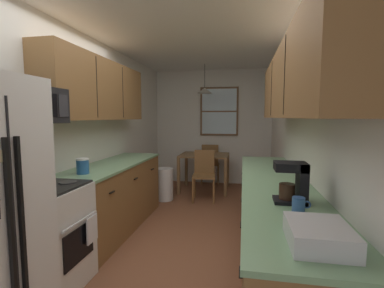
{
  "coord_description": "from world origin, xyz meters",
  "views": [
    {
      "loc": [
        0.69,
        -2.6,
        1.51
      ],
      "look_at": [
        -0.07,
        1.46,
        1.1
      ],
      "focal_mm": 25.67,
      "sensor_mm": 36.0,
      "label": 1
    }
  ],
  "objects": [
    {
      "name": "back_window",
      "position": [
        0.15,
        3.58,
        1.63
      ],
      "size": [
        0.85,
        0.05,
        1.08
      ],
      "color": "brown"
    },
    {
      "name": "dish_rack",
      "position": [
        1.05,
        -1.26,
        0.95
      ],
      "size": [
        0.28,
        0.34,
        0.1
      ],
      "primitive_type": "cube",
      "color": "silver",
      "rests_on": "counter_right"
    },
    {
      "name": "upper_cabinets_left",
      "position": [
        -1.14,
        0.7,
        1.85
      ],
      "size": [
        0.33,
        2.11,
        0.76
      ],
      "color": "brown"
    },
    {
      "name": "counter_left",
      "position": [
        -1.0,
        0.75,
        0.45
      ],
      "size": [
        0.64,
        2.03,
        0.9
      ],
      "color": "brown",
      "rests_on": "ground"
    },
    {
      "name": "counter_right",
      "position": [
        1.0,
        0.07,
        0.45
      ],
      "size": [
        0.64,
        3.22,
        0.9
      ],
      "color": "brown",
      "rests_on": "ground"
    },
    {
      "name": "dining_chair_far",
      "position": [
        -0.03,
        3.48,
        0.5
      ],
      "size": [
        0.42,
        0.42,
        0.9
      ],
      "color": "brown",
      "rests_on": "ground"
    },
    {
      "name": "pendant_light",
      "position": [
        -0.08,
        2.88,
        2.03
      ],
      "size": [
        0.3,
        0.3,
        0.57
      ],
      "color": "black"
    },
    {
      "name": "wall_left",
      "position": [
        -1.35,
        1.0,
        1.27
      ],
      "size": [
        0.1,
        9.0,
        2.55
      ],
      "primitive_type": "cube",
      "color": "white",
      "rests_on": "ground"
    },
    {
      "name": "wall_back",
      "position": [
        0.0,
        3.65,
        1.27
      ],
      "size": [
        4.4,
        0.1,
        2.55
      ],
      "primitive_type": "cube",
      "color": "white",
      "rests_on": "ground"
    },
    {
      "name": "trash_bin",
      "position": [
        -0.7,
        2.12,
        0.29
      ],
      "size": [
        0.31,
        0.31,
        0.58
      ],
      "primitive_type": "cylinder",
      "color": "white",
      "rests_on": "ground"
    },
    {
      "name": "table_serving_bowl",
      "position": [
        -0.15,
        2.88,
        0.78
      ],
      "size": [
        0.21,
        0.21,
        0.06
      ],
      "primitive_type": "cylinder",
      "color": "silver",
      "rests_on": "dining_table"
    },
    {
      "name": "stove_range",
      "position": [
        -0.99,
        -0.57,
        0.47
      ],
      "size": [
        0.66,
        0.6,
        1.1
      ],
      "color": "white",
      "rests_on": "ground"
    },
    {
      "name": "microwave_over_range",
      "position": [
        -1.11,
        -0.57,
        1.61
      ],
      "size": [
        0.39,
        0.62,
        0.31
      ],
      "color": "black"
    },
    {
      "name": "wall_right",
      "position": [
        1.35,
        1.0,
        1.27
      ],
      "size": [
        0.1,
        9.0,
        2.55
      ],
      "primitive_type": "cube",
      "color": "white",
      "rests_on": "ground"
    },
    {
      "name": "mug_by_coffeemaker",
      "position": [
        1.04,
        -0.81,
        0.95
      ],
      "size": [
        0.12,
        0.08,
        0.1
      ],
      "color": "#335999",
      "rests_on": "counter_right"
    },
    {
      "name": "ceiling_slab",
      "position": [
        0.0,
        1.0,
        2.59
      ],
      "size": [
        4.4,
        9.0,
        0.08
      ],
      "primitive_type": "cube",
      "color": "white"
    },
    {
      "name": "coffee_maker",
      "position": [
        1.05,
        -0.59,
        1.05
      ],
      "size": [
        0.22,
        0.18,
        0.29
      ],
      "color": "black",
      "rests_on": "counter_right"
    },
    {
      "name": "dish_towel",
      "position": [
        -0.64,
        -0.42,
        0.5
      ],
      "size": [
        0.02,
        0.16,
        0.24
      ],
      "primitive_type": "cube",
      "color": "white"
    },
    {
      "name": "dining_chair_near",
      "position": [
        0.0,
        2.28,
        0.5
      ],
      "size": [
        0.43,
        0.43,
        0.9
      ],
      "color": "brown",
      "rests_on": "ground"
    },
    {
      "name": "upper_cabinets_right",
      "position": [
        1.14,
        0.02,
        1.81
      ],
      "size": [
        0.33,
        2.9,
        0.62
      ],
      "color": "brown"
    },
    {
      "name": "dining_table",
      "position": [
        -0.08,
        2.88,
        0.63
      ],
      "size": [
        0.96,
        0.79,
        0.75
      ],
      "color": "brown",
      "rests_on": "ground"
    },
    {
      "name": "storage_canister",
      "position": [
        -1.0,
        0.04,
        0.98
      ],
      "size": [
        0.13,
        0.13,
        0.17
      ],
      "color": "#265999",
      "rests_on": "counter_left"
    },
    {
      "name": "ground_plane",
      "position": [
        0.0,
        1.0,
        0.0
      ],
      "size": [
        12.0,
        12.0,
        0.0
      ],
      "primitive_type": "plane",
      "color": "brown"
    }
  ]
}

